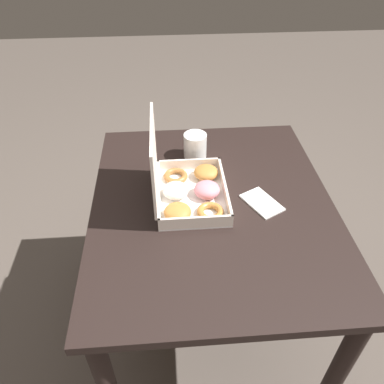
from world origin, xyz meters
TOP-DOWN VIEW (x-y plane):
  - ground_plane at (0.00, 0.00)m, footprint 8.00×8.00m
  - dining_table at (0.00, 0.00)m, footprint 0.95×0.79m
  - donut_box at (0.03, 0.09)m, footprint 0.31×0.23m
  - coffee_mug at (0.27, 0.04)m, footprint 0.09×0.09m
  - paper_napkin at (-0.02, -0.16)m, footprint 0.16×0.14m

SIDE VIEW (x-z plane):
  - ground_plane at x=0.00m, z-range 0.00..0.00m
  - dining_table at x=0.00m, z-range 0.24..0.94m
  - paper_napkin at x=-0.02m, z-range 0.70..0.71m
  - donut_box at x=0.03m, z-range 0.61..0.89m
  - coffee_mug at x=0.27m, z-range 0.70..0.80m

